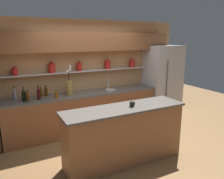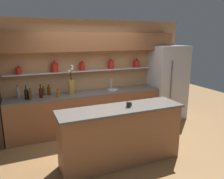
% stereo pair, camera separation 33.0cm
% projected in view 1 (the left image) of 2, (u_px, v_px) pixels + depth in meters
% --- Properties ---
extents(ground_plane, '(12.00, 12.00, 0.00)m').
position_uv_depth(ground_plane, '(115.00, 151.00, 4.30)').
color(ground_plane, brown).
extents(back_wall_unit, '(5.20, 0.44, 2.60)m').
position_uv_depth(back_wall_unit, '(85.00, 65.00, 5.26)').
color(back_wall_unit, tan).
rests_on(back_wall_unit, ground_plane).
extents(back_counter_unit, '(3.61, 0.62, 0.92)m').
position_uv_depth(back_counter_unit, '(85.00, 112.00, 5.20)').
color(back_counter_unit, brown).
rests_on(back_counter_unit, ground_plane).
extents(island_counter, '(2.20, 0.61, 1.02)m').
position_uv_depth(island_counter, '(124.00, 135.00, 3.86)').
color(island_counter, '#99603D').
rests_on(island_counter, ground_plane).
extents(refrigerator, '(0.91, 0.73, 1.98)m').
position_uv_depth(refrigerator, '(162.00, 82.00, 6.06)').
color(refrigerator, '#B7B7BC').
rests_on(refrigerator, ground_plane).
extents(flower_vase, '(0.15, 0.16, 0.68)m').
position_uv_depth(flower_vase, '(69.00, 86.00, 4.88)').
color(flower_vase, olive).
rests_on(flower_vase, back_counter_unit).
extents(sink_fixture, '(0.27, 0.27, 0.25)m').
position_uv_depth(sink_fixture, '(110.00, 89.00, 5.39)').
color(sink_fixture, '#B7B7BC').
rests_on(sink_fixture, back_counter_unit).
extents(bottle_sauce_0, '(0.05, 0.05, 0.18)m').
position_uv_depth(bottle_sauce_0, '(56.00, 95.00, 4.65)').
color(bottle_sauce_0, '#9E4C0A').
rests_on(bottle_sauce_0, back_counter_unit).
extents(bottle_spirit_1, '(0.07, 0.07, 0.24)m').
position_uv_depth(bottle_spirit_1, '(46.00, 92.00, 4.83)').
color(bottle_spirit_1, '#4C2D0C').
rests_on(bottle_spirit_1, back_counter_unit).
extents(bottle_oil_2, '(0.06, 0.06, 0.21)m').
position_uv_depth(bottle_oil_2, '(41.00, 93.00, 4.79)').
color(bottle_oil_2, '#47380A').
rests_on(bottle_oil_2, back_counter_unit).
extents(bottle_spirit_3, '(0.07, 0.07, 0.27)m').
position_uv_depth(bottle_spirit_3, '(15.00, 94.00, 4.54)').
color(bottle_spirit_3, gray).
rests_on(bottle_spirit_3, back_counter_unit).
extents(bottle_wine_4, '(0.07, 0.07, 0.30)m').
position_uv_depth(bottle_wine_4, '(39.00, 94.00, 4.56)').
color(bottle_wine_4, '#380C0C').
rests_on(bottle_wine_4, back_counter_unit).
extents(bottle_spirit_5, '(0.06, 0.06, 0.24)m').
position_uv_depth(bottle_spirit_5, '(28.00, 97.00, 4.43)').
color(bottle_spirit_5, '#4C2D0C').
rests_on(bottle_spirit_5, back_counter_unit).
extents(bottle_wine_6, '(0.08, 0.08, 0.30)m').
position_uv_depth(bottle_wine_6, '(24.00, 96.00, 4.44)').
color(bottle_wine_6, black).
rests_on(bottle_wine_6, back_counter_unit).
extents(coffee_mug, '(0.10, 0.08, 0.09)m').
position_uv_depth(coffee_mug, '(132.00, 104.00, 3.77)').
color(coffee_mug, black).
rests_on(coffee_mug, island_counter).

